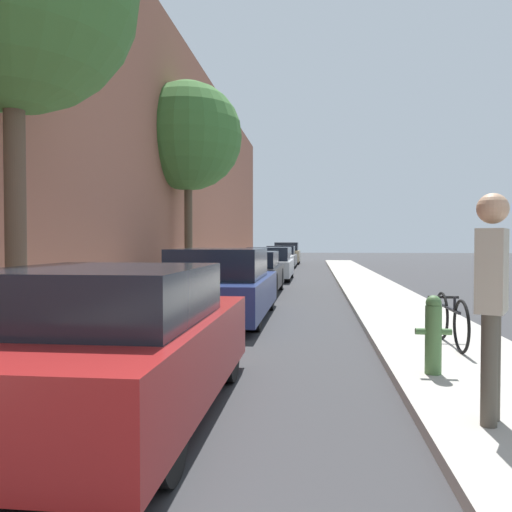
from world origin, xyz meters
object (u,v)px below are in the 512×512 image
object	(u,v)px
parked_car_red	(109,344)
pedestrian	(492,290)
parked_car_champagne	(287,254)
street_tree_far	(188,137)
parked_car_black	(250,273)
parked_car_white	(276,260)
parked_car_grey	(281,257)
bicycle	(451,320)
parked_car_navy	(221,286)
fire_hydrant	(433,333)
parked_car_silver	(270,264)

from	to	relation	value
parked_car_red	pedestrian	world-z (taller)	pedestrian
parked_car_red	parked_car_champagne	world-z (taller)	parked_car_champagne
street_tree_far	parked_car_red	bearing A→B (deg)	-79.11
parked_car_black	street_tree_far	distance (m)	5.61
parked_car_white	parked_car_grey	bearing A→B (deg)	90.70
parked_car_red	bicycle	world-z (taller)	parked_car_red
parked_car_white	pedestrian	distance (m)	22.51
parked_car_grey	parked_car_red	bearing A→B (deg)	-89.57
parked_car_red	bicycle	distance (m)	4.80
parked_car_navy	parked_car_grey	bearing A→B (deg)	90.40
parked_car_champagne	parked_car_navy	bearing A→B (deg)	-89.82
parked_car_champagne	street_tree_far	distance (m)	20.02
parked_car_black	parked_car_red	bearing A→B (deg)	-89.46
parked_car_black	pedestrian	xyz separation A→B (m)	(3.33, -11.21, 0.56)
parked_car_red	parked_car_black	world-z (taller)	parked_car_red
parked_car_red	parked_car_black	xyz separation A→B (m)	(-0.10, 11.07, -0.02)
parked_car_black	bicycle	xyz separation A→B (m)	(3.83, -8.05, -0.15)
parked_car_red	street_tree_far	world-z (taller)	street_tree_far
pedestrian	bicycle	bearing A→B (deg)	-163.52
parked_car_white	pedestrian	xyz separation A→B (m)	(3.37, -22.25, 0.56)
parked_car_navy	parked_car_grey	xyz separation A→B (m)	(-0.15, 21.48, -0.05)
parked_car_navy	parked_car_black	distance (m)	5.16
fire_hydrant	bicycle	world-z (taller)	fire_hydrant
parked_car_black	pedestrian	size ratio (longest dim) A/B	2.23
street_tree_far	pedestrian	world-z (taller)	street_tree_far
fire_hydrant	bicycle	size ratio (longest dim) A/B	0.50
parked_car_white	parked_car_black	bearing A→B (deg)	-89.81
parked_car_black	parked_car_silver	world-z (taller)	parked_car_silver
parked_car_black	parked_car_grey	size ratio (longest dim) A/B	1.04
street_tree_far	parked_car_grey	bearing A→B (deg)	80.67
parked_car_navy	fire_hydrant	distance (m)	5.53
parked_car_silver	parked_car_champagne	distance (m)	15.75
parked_car_silver	parked_car_white	xyz separation A→B (m)	(-0.13, 5.30, -0.02)
parked_car_champagne	bicycle	world-z (taller)	parked_car_champagne
parked_car_navy	pedestrian	bearing A→B (deg)	-61.50
parked_car_navy	parked_car_silver	size ratio (longest dim) A/B	1.07
fire_hydrant	pedestrian	size ratio (longest dim) A/B	0.47
parked_car_white	parked_car_red	bearing A→B (deg)	-89.64
parked_car_red	parked_car_white	bearing A→B (deg)	90.36
parked_car_navy	pedestrian	world-z (taller)	pedestrian
parked_car_silver	pedestrian	world-z (taller)	pedestrian
pedestrian	parked_car_white	bearing A→B (deg)	-146.02
parked_car_navy	parked_car_white	bearing A→B (deg)	90.30
parked_car_black	pedestrian	bearing A→B (deg)	-73.44
parked_car_silver	pedestrian	bearing A→B (deg)	-79.17
parked_car_champagne	pedestrian	xyz separation A→B (m)	(3.37, -32.69, 0.47)
street_tree_far	fire_hydrant	world-z (taller)	street_tree_far
fire_hydrant	bicycle	distance (m)	1.74
parked_car_red	parked_car_grey	xyz separation A→B (m)	(-0.21, 27.39, -0.03)
pedestrian	bicycle	world-z (taller)	pedestrian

